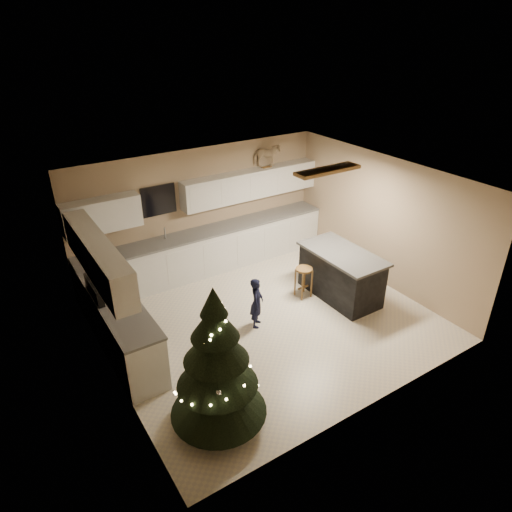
% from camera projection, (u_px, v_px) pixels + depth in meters
% --- Properties ---
extents(ground_plane, '(5.50, 5.50, 0.00)m').
position_uv_depth(ground_plane, '(266.00, 319.00, 8.28)').
color(ground_plane, beige).
extents(room_shell, '(5.52, 5.02, 2.61)m').
position_uv_depth(room_shell, '(269.00, 232.00, 7.48)').
color(room_shell, '#9A8467').
rests_on(room_shell, ground_plane).
extents(cabinetry, '(5.50, 3.20, 2.00)m').
position_uv_depth(cabinetry, '(179.00, 260.00, 8.72)').
color(cabinetry, silver).
rests_on(cabinetry, ground_plane).
extents(island, '(0.90, 1.70, 0.95)m').
position_uv_depth(island, '(341.00, 274.00, 8.78)').
color(island, black).
rests_on(island, ground_plane).
extents(bar_stool, '(0.32, 0.32, 0.62)m').
position_uv_depth(bar_stool, '(304.00, 275.00, 8.78)').
color(bar_stool, olive).
rests_on(bar_stool, ground_plane).
extents(christmas_tree, '(1.33, 1.29, 2.13)m').
position_uv_depth(christmas_tree, '(217.00, 371.00, 5.80)').
color(christmas_tree, '#3F2816').
rests_on(christmas_tree, ground_plane).
extents(toddler, '(0.40, 0.41, 0.94)m').
position_uv_depth(toddler, '(257.00, 303.00, 7.92)').
color(toddler, black).
rests_on(toddler, ground_plane).
extents(rocking_horse, '(0.63, 0.46, 0.50)m').
position_uv_depth(rocking_horse, '(267.00, 156.00, 9.70)').
color(rocking_horse, olive).
rests_on(rocking_horse, cabinetry).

